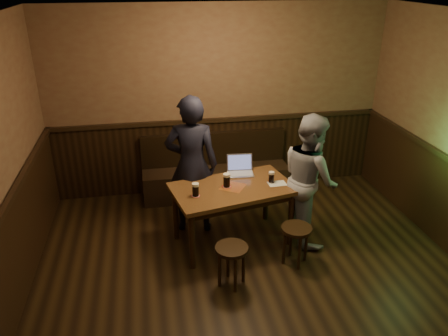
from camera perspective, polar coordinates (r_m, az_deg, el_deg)
room at (r=4.11m, az=5.84°, el=-4.67°), size 5.04×6.04×2.84m
bench at (r=6.69m, az=-1.12°, el=-0.97°), size 2.20×0.50×0.95m
pub_table at (r=5.37m, az=1.15°, el=-3.45°), size 1.60×1.12×0.79m
stool_left at (r=4.80m, az=1.01°, el=-11.24°), size 0.40×0.40×0.49m
stool_right at (r=5.20m, az=9.40°, el=-8.56°), size 0.37×0.37×0.48m
pint_left at (r=5.08m, az=-3.74°, el=-2.84°), size 0.11×0.11×0.16m
pint_mid at (r=5.28m, az=0.35°, el=-1.62°), size 0.11×0.11×0.18m
pint_right at (r=5.43m, az=6.21°, el=-1.19°), size 0.09×0.09×0.15m
laptop at (r=5.65m, az=2.13°, el=-0.09°), size 0.35×0.29×0.23m
menu at (r=5.43m, az=6.94°, el=-2.03°), size 0.22×0.16×0.00m
person_suit at (r=5.57m, az=-4.23°, el=0.35°), size 0.74×0.55×1.84m
person_grey at (r=5.51m, az=11.13°, el=-1.37°), size 0.67×0.84×1.67m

